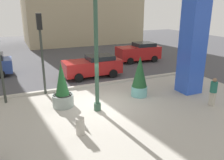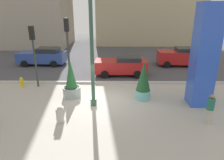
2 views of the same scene
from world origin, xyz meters
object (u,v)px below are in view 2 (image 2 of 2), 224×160
Objects in this scene: traffic_light_far_side at (33,47)px; car_intersection at (122,65)px; art_pillar_blue at (204,57)px; potted_plant_near_left at (71,83)px; potted_plant_near_right at (143,82)px; traffic_light_corner at (68,41)px; pedestrian_on_sidewalk at (210,108)px; concrete_bollard at (60,116)px; lamp_post at (92,40)px; car_passing_lane at (43,56)px; car_curb_west at (179,56)px; fire_hydrant at (22,82)px.

car_intersection is at bearing 24.64° from traffic_light_far_side.
art_pillar_blue is 2.36× the size of potted_plant_near_left.
traffic_light_corner reaches higher than potted_plant_near_right.
concrete_bollard is at bearing 179.99° from pedestrian_on_sidewalk.
lamp_post reaches higher than traffic_light_far_side.
potted_plant_near_right is 0.57× the size of car_intersection.
car_passing_lane is at bearing 137.29° from potted_plant_near_right.
lamp_post is at bearing -107.48° from car_intersection.
potted_plant_near_right is 7.81m from traffic_light_far_side.
potted_plant_near_right is 12.13m from car_passing_lane.
car_curb_west is (7.60, 8.92, -2.89)m from lamp_post.
art_pillar_blue is at bearing 81.81° from pedestrian_on_sidewalk.
traffic_light_corner is at bearing -55.38° from car_passing_lane.
lamp_post reaches higher than art_pillar_blue.
art_pillar_blue reaches higher than potted_plant_near_right.
car_curb_west is at bearing 29.06° from traffic_light_corner.
lamp_post reaches higher than car_curb_west.
lamp_post is 7.04m from fire_hydrant.
pedestrian_on_sidewalk is at bearing -62.67° from car_intersection.
pedestrian_on_sidewalk is at bearing -23.04° from fire_hydrant.
potted_plant_near_left is 0.57× the size of car_intersection.
potted_plant_near_left is at bearing -60.76° from car_passing_lane.
fire_hydrant is at bearing 167.46° from art_pillar_blue.
traffic_light_far_side is 0.90× the size of traffic_light_corner.
car_intersection is (-4.34, 5.56, -2.04)m from art_pillar_blue.
car_curb_west reaches higher than car_passing_lane.
potted_plant_near_right is at bearing -42.71° from car_passing_lane.
lamp_post is 6.84m from pedestrian_on_sidewalk.
art_pillar_blue is 8.98m from car_curb_west.
fire_hydrant is at bearing 166.81° from potted_plant_near_right.
car_passing_lane is (-7.76, 3.28, 0.03)m from car_intersection.
art_pillar_blue reaches higher than car_passing_lane.
lamp_post is at bearing -59.56° from traffic_light_corner.
traffic_light_corner is (-8.26, 3.26, 0.34)m from art_pillar_blue.
traffic_light_far_side is 2.33m from traffic_light_corner.
pedestrian_on_sidewalk is at bearing -18.36° from lamp_post.
car_passing_lane is at bearing 124.62° from traffic_light_corner.
concrete_bollard is 6.20m from traffic_light_corner.
car_intersection is 8.75m from pedestrian_on_sidewalk.
art_pillar_blue is at bearing -12.54° from fire_hydrant.
fire_hydrant is at bearing -168.51° from traffic_light_corner.
fire_hydrant is 0.18× the size of car_curb_west.
lamp_post is 6.80m from car_intersection.
concrete_bollard is (-1.49, -1.94, -3.43)m from lamp_post.
pedestrian_on_sidewalk is at bearing -23.18° from potted_plant_near_left.
art_pillar_blue is at bearing -36.13° from car_passing_lane.
potted_plant_near_right is (-3.19, 0.61, -1.69)m from art_pillar_blue.
potted_plant_near_right is 3.25× the size of concrete_bollard.
potted_plant_near_left is at bearing 156.82° from pedestrian_on_sidewalk.
pedestrian_on_sidewalk is (-1.74, -10.86, -0.06)m from car_curb_west.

